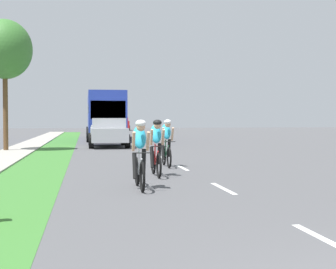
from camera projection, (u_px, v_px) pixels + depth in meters
name	position (u px, v px, depth m)	size (l,w,h in m)	color
ground_plane	(150.00, 152.00, 22.92)	(120.00, 120.00, 0.00)	#4C4C4F
grass_verge	(53.00, 153.00, 22.12)	(1.89, 70.00, 0.01)	#38722D
sidewalk_concrete	(13.00, 153.00, 21.81)	(1.70, 70.00, 0.10)	#9E998E
lane_markings_center	(141.00, 147.00, 26.86)	(0.12, 53.13, 0.01)	white
cyclist_lead	(140.00, 154.00, 10.66)	(0.42, 1.72, 1.58)	black
cyclist_trailing	(156.00, 147.00, 13.07)	(0.42, 1.72, 1.58)	black
cyclist_distant	(166.00, 142.00, 15.67)	(0.42, 1.72, 1.58)	black
pickup_silver	(108.00, 132.00, 26.83)	(2.22, 5.10, 1.64)	#A5A8AD
bus_blue	(105.00, 114.00, 36.00)	(2.78, 11.60, 3.48)	#23389E
sedan_dark_green	(101.00, 126.00, 54.42)	(1.98, 4.30, 1.52)	#194C2D
suv_red	(121.00, 124.00, 66.06)	(2.15, 4.70, 1.79)	red
street_tree_near	(5.00, 50.00, 23.17)	(2.67, 2.67, 6.51)	brown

